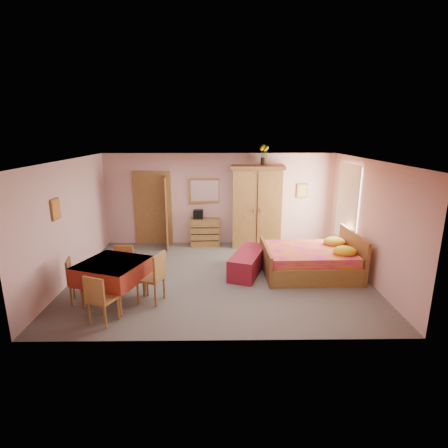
{
  "coord_description": "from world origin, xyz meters",
  "views": [
    {
      "loc": [
        -0.0,
        -7.33,
        3.17
      ],
      "look_at": [
        0.1,
        0.3,
        1.15
      ],
      "focal_mm": 28.0,
      "sensor_mm": 36.0,
      "label": 1
    }
  ],
  "objects_px": {
    "sunflower_vase": "(264,155)",
    "chair_east": "(151,277)",
    "bench": "(248,262)",
    "wall_mirror": "(205,191)",
    "chair_south": "(103,298)",
    "chair_west": "(80,280)",
    "dining_table": "(114,282)",
    "stereo": "(198,214)",
    "chest_of_drawers": "(205,232)",
    "chair_north": "(122,268)",
    "floor_lamp": "(236,217)",
    "bed": "(309,253)",
    "wardrobe": "(257,207)"
  },
  "relations": [
    {
      "from": "chair_west",
      "to": "chest_of_drawers",
      "type": "bearing_deg",
      "value": 133.14
    },
    {
      "from": "chest_of_drawers",
      "to": "bench",
      "type": "distance_m",
      "value": 2.31
    },
    {
      "from": "chest_of_drawers",
      "to": "sunflower_vase",
      "type": "relative_size",
      "value": 1.49
    },
    {
      "from": "stereo",
      "to": "chair_south",
      "type": "height_order",
      "value": "stereo"
    },
    {
      "from": "wall_mirror",
      "to": "chest_of_drawers",
      "type": "bearing_deg",
      "value": -94.54
    },
    {
      "from": "bed",
      "to": "chair_east",
      "type": "relative_size",
      "value": 2.12
    },
    {
      "from": "wardrobe",
      "to": "chair_south",
      "type": "xyz_separation_m",
      "value": [
        -3.03,
        -4.12,
        -0.7
      ]
    },
    {
      "from": "chair_east",
      "to": "chest_of_drawers",
      "type": "bearing_deg",
      "value": 2.85
    },
    {
      "from": "sunflower_vase",
      "to": "chair_east",
      "type": "distance_m",
      "value": 4.75
    },
    {
      "from": "dining_table",
      "to": "chair_east",
      "type": "height_order",
      "value": "chair_east"
    },
    {
      "from": "chair_west",
      "to": "dining_table",
      "type": "bearing_deg",
      "value": 73.72
    },
    {
      "from": "wall_mirror",
      "to": "chair_south",
      "type": "bearing_deg",
      "value": -114.07
    },
    {
      "from": "chest_of_drawers",
      "to": "wardrobe",
      "type": "xyz_separation_m",
      "value": [
        1.47,
        -0.07,
        0.76
      ]
    },
    {
      "from": "sunflower_vase",
      "to": "bench",
      "type": "xyz_separation_m",
      "value": [
        -0.55,
        -2.04,
        -2.32
      ]
    },
    {
      "from": "bed",
      "to": "dining_table",
      "type": "bearing_deg",
      "value": -162.75
    },
    {
      "from": "wardrobe",
      "to": "sunflower_vase",
      "type": "distance_m",
      "value": 1.43
    },
    {
      "from": "floor_lamp",
      "to": "wardrobe",
      "type": "xyz_separation_m",
      "value": [
        0.57,
        -0.13,
        0.31
      ]
    },
    {
      "from": "stereo",
      "to": "wardrobe",
      "type": "xyz_separation_m",
      "value": [
        1.65,
        -0.11,
        0.24
      ]
    },
    {
      "from": "chest_of_drawers",
      "to": "chair_north",
      "type": "height_order",
      "value": "chair_north"
    },
    {
      "from": "floor_lamp",
      "to": "chair_east",
      "type": "xyz_separation_m",
      "value": [
        -1.8,
        -3.49,
        -0.34
      ]
    },
    {
      "from": "chair_north",
      "to": "floor_lamp",
      "type": "bearing_deg",
      "value": -129.5
    },
    {
      "from": "floor_lamp",
      "to": "wall_mirror",
      "type": "bearing_deg",
      "value": 170.03
    },
    {
      "from": "chest_of_drawers",
      "to": "floor_lamp",
      "type": "relative_size",
      "value": 0.5
    },
    {
      "from": "wall_mirror",
      "to": "chair_west",
      "type": "distance_m",
      "value": 4.42
    },
    {
      "from": "chest_of_drawers",
      "to": "bench",
      "type": "bearing_deg",
      "value": -64.37
    },
    {
      "from": "sunflower_vase",
      "to": "chair_east",
      "type": "height_order",
      "value": "sunflower_vase"
    },
    {
      "from": "wall_mirror",
      "to": "chair_east",
      "type": "bearing_deg",
      "value": -108.38
    },
    {
      "from": "chair_west",
      "to": "bed",
      "type": "bearing_deg",
      "value": 91.96
    },
    {
      "from": "wardrobe",
      "to": "chair_north",
      "type": "distance_m",
      "value": 4.19
    },
    {
      "from": "wardrobe",
      "to": "dining_table",
      "type": "height_order",
      "value": "wardrobe"
    },
    {
      "from": "bench",
      "to": "floor_lamp",
      "type": "bearing_deg",
      "value": 94.73
    },
    {
      "from": "bench",
      "to": "dining_table",
      "type": "bearing_deg",
      "value": -152.0
    },
    {
      "from": "chair_south",
      "to": "bed",
      "type": "bearing_deg",
      "value": 49.54
    },
    {
      "from": "chair_north",
      "to": "chair_east",
      "type": "height_order",
      "value": "chair_east"
    },
    {
      "from": "bench",
      "to": "dining_table",
      "type": "distance_m",
      "value": 3.02
    },
    {
      "from": "stereo",
      "to": "bed",
      "type": "distance_m",
      "value": 3.44
    },
    {
      "from": "stereo",
      "to": "chair_east",
      "type": "distance_m",
      "value": 3.57
    },
    {
      "from": "floor_lamp",
      "to": "chair_south",
      "type": "relative_size",
      "value": 1.86
    },
    {
      "from": "sunflower_vase",
      "to": "floor_lamp",
      "type": "bearing_deg",
      "value": 176.32
    },
    {
      "from": "chest_of_drawers",
      "to": "bed",
      "type": "xyz_separation_m",
      "value": [
        2.46,
        -2.11,
        0.1
      ]
    },
    {
      "from": "floor_lamp",
      "to": "sunflower_vase",
      "type": "distance_m",
      "value": 1.88
    },
    {
      "from": "bed",
      "to": "chair_west",
      "type": "height_order",
      "value": "bed"
    },
    {
      "from": "bench",
      "to": "chair_south",
      "type": "distance_m",
      "value": 3.41
    },
    {
      "from": "wardrobe",
      "to": "dining_table",
      "type": "bearing_deg",
      "value": -127.17
    },
    {
      "from": "bench",
      "to": "chair_south",
      "type": "height_order",
      "value": "chair_south"
    },
    {
      "from": "dining_table",
      "to": "chair_east",
      "type": "distance_m",
      "value": 0.7
    },
    {
      "from": "chair_east",
      "to": "chair_north",
      "type": "bearing_deg",
      "value": 66.63
    },
    {
      "from": "wall_mirror",
      "to": "chair_south",
      "type": "distance_m",
      "value": 4.81
    },
    {
      "from": "wall_mirror",
      "to": "bench",
      "type": "distance_m",
      "value": 2.81
    },
    {
      "from": "wall_mirror",
      "to": "chair_west",
      "type": "bearing_deg",
      "value": -126.2
    }
  ]
}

